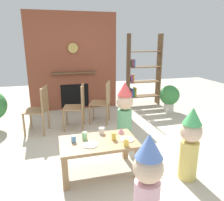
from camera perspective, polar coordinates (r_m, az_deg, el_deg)
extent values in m
plane|color=#BCB29E|center=(3.55, -0.67, -13.77)|extent=(12.00, 12.00, 0.00)
cube|color=brown|center=(5.65, -10.16, 9.83)|extent=(2.20, 0.18, 2.40)
cube|color=black|center=(5.69, -9.66, 1.20)|extent=(0.70, 0.02, 0.60)
cube|color=brown|center=(5.54, -9.90, 7.13)|extent=(1.10, 0.10, 0.04)
cylinder|color=tan|center=(5.51, -10.19, 13.34)|extent=(0.24, 0.04, 0.24)
cube|color=brown|center=(5.78, 4.28, 7.66)|extent=(0.02, 0.28, 1.90)
cube|color=brown|center=(6.13, 12.14, 7.80)|extent=(0.02, 0.28, 1.90)
cube|color=brown|center=(6.07, 8.07, 1.20)|extent=(0.86, 0.28, 0.02)
cube|color=brown|center=(5.99, 8.21, 4.91)|extent=(0.86, 0.28, 0.02)
cube|color=brown|center=(5.93, 8.36, 8.71)|extent=(0.86, 0.28, 0.02)
cube|color=brown|center=(5.89, 8.52, 12.57)|extent=(0.86, 0.28, 0.02)
cube|color=#B23333|center=(5.91, 4.76, 1.97)|extent=(0.03, 0.20, 0.19)
cube|color=#3359A5|center=(5.93, 5.19, 2.11)|extent=(0.04, 0.20, 0.22)
cube|color=#3F8C4C|center=(5.94, 5.58, 2.05)|extent=(0.02, 0.20, 0.20)
cube|color=gold|center=(5.95, 5.97, 2.27)|extent=(0.03, 0.20, 0.24)
cube|color=#8C4C99|center=(5.84, 4.89, 5.66)|extent=(0.04, 0.20, 0.17)
cube|color=#D87F3F|center=(5.85, 5.39, 5.80)|extent=(0.03, 0.20, 0.19)
cube|color=#4C4C51|center=(5.78, 4.94, 9.67)|extent=(0.03, 0.20, 0.19)
cube|color=#B23333|center=(5.79, 5.31, 9.71)|extent=(0.02, 0.20, 0.19)
cube|color=#3359A5|center=(5.80, 5.64, 9.72)|extent=(0.03, 0.20, 0.20)
cube|color=#9E7A51|center=(2.93, -3.52, -10.88)|extent=(1.01, 0.59, 0.04)
cube|color=#9E7A51|center=(2.78, -12.12, -18.25)|extent=(0.07, 0.07, 0.42)
cube|color=#9E7A51|center=(2.94, 6.74, -15.88)|extent=(0.07, 0.07, 0.42)
cube|color=#9E7A51|center=(3.21, -12.68, -13.32)|extent=(0.07, 0.07, 0.42)
cube|color=#9E7A51|center=(3.36, 3.51, -11.62)|extent=(0.07, 0.07, 0.42)
cylinder|color=#F2CC4C|center=(2.93, 0.49, -9.28)|extent=(0.06, 0.06, 0.10)
cylinder|color=silver|center=(3.11, -2.71, -7.90)|extent=(0.08, 0.08, 0.09)
cylinder|color=#8CD18C|center=(2.95, -7.13, -9.18)|extent=(0.07, 0.07, 0.11)
cylinder|color=#F2CC4C|center=(2.77, 3.73, -10.88)|extent=(0.07, 0.07, 0.10)
cylinder|color=#669EE0|center=(2.91, -10.01, -9.86)|extent=(0.06, 0.06, 0.09)
cylinder|color=white|center=(2.82, -5.75, -11.44)|extent=(0.20, 0.20, 0.01)
cylinder|color=white|center=(2.95, 3.96, -10.06)|extent=(0.19, 0.19, 0.01)
cone|color=pink|center=(3.12, 2.38, -7.86)|extent=(0.10, 0.10, 0.08)
cube|color=silver|center=(3.00, -3.05, -9.69)|extent=(0.05, 0.15, 0.01)
sphere|color=beige|center=(2.01, 9.43, -16.97)|extent=(0.27, 0.27, 0.27)
cone|color=#668CE5|center=(1.91, 9.72, -11.58)|extent=(0.25, 0.25, 0.22)
cylinder|color=#E0CC66|center=(3.06, 19.29, -14.44)|extent=(0.23, 0.23, 0.51)
sphere|color=beige|center=(2.89, 19.98, -7.69)|extent=(0.27, 0.27, 0.27)
cone|color=#4CB766|center=(2.81, 20.37, -3.79)|extent=(0.24, 0.24, 0.21)
cylinder|color=#66B27F|center=(3.92, 3.25, -6.32)|extent=(0.25, 0.25, 0.56)
sphere|color=beige|center=(3.78, 3.35, -0.28)|extent=(0.29, 0.29, 0.29)
cone|color=#EA4C4C|center=(3.72, 3.40, 3.10)|extent=(0.26, 0.26, 0.23)
cube|color=#9E7A51|center=(4.40, -19.30, -2.54)|extent=(0.48, 0.48, 0.02)
cube|color=#9E7A51|center=(4.28, -17.23, 0.44)|extent=(0.13, 0.40, 0.45)
cylinder|color=#9E7A51|center=(4.69, -20.50, -4.46)|extent=(0.04, 0.04, 0.43)
cylinder|color=#9E7A51|center=(4.37, -22.00, -6.05)|extent=(0.04, 0.04, 0.43)
cylinder|color=#9E7A51|center=(4.58, -16.23, -4.54)|extent=(0.04, 0.04, 0.43)
cylinder|color=#9E7A51|center=(4.26, -17.44, -6.19)|extent=(0.04, 0.04, 0.43)
cube|color=#9E7A51|center=(4.41, -9.97, -1.82)|extent=(0.48, 0.48, 0.02)
cube|color=#9E7A51|center=(4.33, -7.68, 1.17)|extent=(0.12, 0.40, 0.45)
cylinder|color=#9E7A51|center=(4.68, -11.75, -3.81)|extent=(0.04, 0.04, 0.43)
cylinder|color=#9E7A51|center=(4.34, -12.49, -5.38)|extent=(0.04, 0.04, 0.43)
cylinder|color=#9E7A51|center=(4.63, -7.35, -3.79)|extent=(0.04, 0.04, 0.43)
cylinder|color=#9E7A51|center=(4.30, -7.74, -5.38)|extent=(0.04, 0.04, 0.43)
cube|color=#9E7A51|center=(4.68, -3.24, -0.59)|extent=(0.52, 0.52, 0.02)
cube|color=#9E7A51|center=(4.59, -1.01, 2.14)|extent=(0.18, 0.38, 0.45)
cylinder|color=#9E7A51|center=(4.95, -4.87, -2.45)|extent=(0.04, 0.04, 0.43)
cylinder|color=#9E7A51|center=(4.62, -5.81, -3.81)|extent=(0.04, 0.04, 0.43)
cylinder|color=#9E7A51|center=(4.89, -0.73, -2.62)|extent=(0.04, 0.04, 0.43)
cylinder|color=#9E7A51|center=(4.55, -1.38, -4.03)|extent=(0.04, 0.04, 0.43)
cylinder|color=beige|center=(5.68, 14.59, -1.69)|extent=(0.25, 0.25, 0.21)
sphere|color=#388240|center=(5.60, 14.80, 1.37)|extent=(0.49, 0.49, 0.49)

